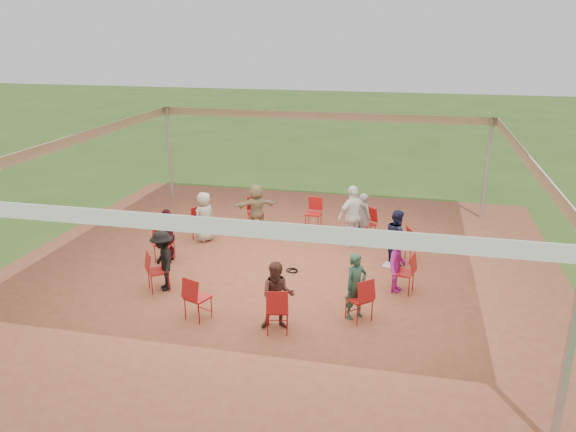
% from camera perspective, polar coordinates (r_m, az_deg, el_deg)
% --- Properties ---
extents(ground, '(80.00, 80.00, 0.00)m').
position_cam_1_polar(ground, '(13.41, -0.63, -5.35)').
color(ground, '#325219').
rests_on(ground, ground).
extents(dirt_patch, '(13.00, 13.00, 0.00)m').
position_cam_1_polar(dirt_patch, '(13.41, -0.63, -5.33)').
color(dirt_patch, brown).
rests_on(dirt_patch, ground).
extents(tent, '(10.33, 10.33, 3.00)m').
position_cam_1_polar(tent, '(12.64, -0.66, 4.53)').
color(tent, '#B2B2B7').
rests_on(tent, ground).
extents(chair_0, '(0.52, 0.51, 0.90)m').
position_cam_1_polar(chair_0, '(12.34, 11.64, -5.69)').
color(chair_0, '#9F1312').
rests_on(chair_0, ground).
extents(chair_1, '(0.56, 0.55, 0.90)m').
position_cam_1_polar(chair_1, '(13.85, 11.42, -2.93)').
color(chair_1, '#9F1312').
rests_on(chair_1, ground).
extents(chair_2, '(0.60, 0.60, 0.90)m').
position_cam_1_polar(chair_2, '(15.12, 7.91, -0.88)').
color(chair_2, '#9F1312').
rests_on(chair_2, ground).
extents(chair_3, '(0.45, 0.47, 0.90)m').
position_cam_1_polar(chair_3, '(15.86, 2.60, 0.20)').
color(chair_3, '#9F1312').
rests_on(chair_3, ground).
extents(chair_4, '(0.58, 0.59, 0.90)m').
position_cam_1_polar(chair_4, '(15.89, -3.31, 0.24)').
color(chair_4, '#9F1312').
rests_on(chair_4, ground).
extents(chair_5, '(0.59, 0.58, 0.90)m').
position_cam_1_polar(chair_5, '(15.23, -8.73, -0.78)').
color(chair_5, '#9F1312').
rests_on(chair_5, ground).
extents(chair_6, '(0.47, 0.45, 0.90)m').
position_cam_1_polar(chair_6, '(13.99, -12.46, -2.78)').
color(chair_6, '#9F1312').
rests_on(chair_6, ground).
extents(chair_7, '(0.60, 0.60, 0.90)m').
position_cam_1_polar(chair_7, '(12.49, -13.07, -5.49)').
color(chair_7, '#9F1312').
rests_on(chair_7, ground).
extents(chair_8, '(0.55, 0.56, 0.90)m').
position_cam_1_polar(chair_8, '(11.17, -9.15, -8.20)').
color(chair_8, '#9F1312').
rests_on(chair_8, ground).
extents(chair_9, '(0.50, 0.52, 0.90)m').
position_cam_1_polar(chair_9, '(10.60, -1.07, -9.49)').
color(chair_9, '#9F1312').
rests_on(chair_9, ground).
extents(chair_10, '(0.61, 0.61, 0.90)m').
position_cam_1_polar(chair_10, '(11.07, 7.26, -8.36)').
color(chair_10, '#9F1312').
rests_on(chair_10, ground).
extents(person_seated_0, '(0.61, 0.94, 1.34)m').
position_cam_1_polar(person_seated_0, '(12.27, 11.17, -4.63)').
color(person_seated_0, '#8E1773').
rests_on(person_seated_0, ground).
extents(person_seated_1, '(0.58, 0.74, 1.34)m').
position_cam_1_polar(person_seated_1, '(13.73, 11.00, -2.08)').
color(person_seated_1, '#171B3B').
rests_on(person_seated_1, ground).
extents(person_seated_2, '(0.58, 0.55, 1.34)m').
position_cam_1_polar(person_seated_2, '(14.97, 7.64, -0.16)').
color(person_seated_2, gray).
rests_on(person_seated_2, ground).
extents(person_seated_3, '(1.32, 1.00, 1.34)m').
position_cam_1_polar(person_seated_3, '(15.71, -3.23, 0.89)').
color(person_seated_3, '#978C62').
rests_on(person_seated_3, ground).
extents(person_seated_4, '(0.64, 0.75, 1.34)m').
position_cam_1_polar(person_seated_4, '(15.07, -8.48, -0.07)').
color(person_seated_4, '#A1A08E').
rests_on(person_seated_4, ground).
extents(person_seated_5, '(0.45, 0.81, 1.34)m').
position_cam_1_polar(person_seated_5, '(13.87, -12.06, -1.94)').
color(person_seated_5, '#3F0F18').
rests_on(person_seated_5, ground).
extents(person_seated_6, '(0.86, 0.95, 1.34)m').
position_cam_1_polar(person_seated_6, '(12.42, -12.60, -4.45)').
color(person_seated_6, black).
rests_on(person_seated_6, ground).
extents(person_seated_7, '(0.71, 0.50, 1.34)m').
position_cam_1_polar(person_seated_7, '(10.60, -1.06, -8.10)').
color(person_seated_7, '#512D24').
rests_on(person_seated_7, ground).
extents(person_seated_8, '(0.57, 0.57, 1.34)m').
position_cam_1_polar(person_seated_8, '(11.05, 6.91, -7.08)').
color(person_seated_8, '#254534').
rests_on(person_seated_8, ground).
extents(standing_person, '(1.03, 1.01, 1.63)m').
position_cam_1_polar(standing_person, '(14.60, 6.62, -0.01)').
color(standing_person, white).
rests_on(standing_person, ground).
extents(cable_coil, '(0.33, 0.33, 0.03)m').
position_cam_1_polar(cable_coil, '(13.25, 0.45, -5.58)').
color(cable_coil, black).
rests_on(cable_coil, ground).
extents(laptop, '(0.30, 0.35, 0.21)m').
position_cam_1_polar(laptop, '(12.32, 10.41, -4.71)').
color(laptop, '#B7B7BC').
rests_on(laptop, ground).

